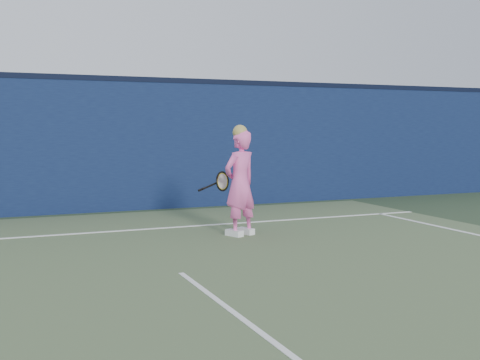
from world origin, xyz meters
name	(u,v)px	position (x,y,z in m)	size (l,w,h in m)	color
ground	(212,298)	(0.00, 0.00, 0.00)	(80.00, 80.00, 0.00)	#2C3C25
backstop_wall	(96,147)	(0.00, 6.50, 1.25)	(24.00, 0.40, 2.50)	#0D183C
wall_cap	(95,79)	(0.00, 6.50, 2.55)	(24.00, 0.42, 0.10)	black
player	(240,183)	(1.53, 2.96, 0.80)	(0.67, 0.57, 1.65)	pink
racket	(221,182)	(1.37, 3.35, 0.78)	(0.58, 0.22, 0.32)	black
court_lines	(225,306)	(0.00, -0.33, 0.01)	(11.00, 12.04, 0.01)	white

